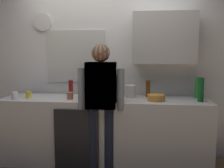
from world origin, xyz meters
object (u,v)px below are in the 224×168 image
at_px(bottle_green_wine, 201,90).
at_px(cup_white_mug, 14,95).
at_px(bottle_olive_oil, 116,87).
at_px(cup_yellow_cup, 28,95).
at_px(cup_terracotta_mug, 70,96).
at_px(mixing_bowl, 156,98).
at_px(storage_canister, 131,91).
at_px(coffee_maker, 113,89).
at_px(bottle_amber_beer, 148,89).
at_px(bottle_clear_soda, 198,88).
at_px(bottle_red_vinegar, 71,88).
at_px(person_at_sink, 101,98).
at_px(potted_plant, 88,88).
at_px(person_guest, 101,98).

relative_size(bottle_green_wine, cup_white_mug, 3.16).
relative_size(bottle_olive_oil, cup_yellow_cup, 2.94).
bearing_deg(cup_terracotta_mug, mixing_bowl, 1.00).
bearing_deg(storage_canister, coffee_maker, -129.91).
height_order(coffee_maker, bottle_olive_oil, coffee_maker).
xyz_separation_m(coffee_maker, bottle_amber_beer, (0.44, 0.32, -0.03)).
relative_size(coffee_maker, bottle_clear_soda, 1.18).
bearing_deg(bottle_green_wine, bottle_amber_beer, 157.95).
bearing_deg(cup_yellow_cup, cup_terracotta_mug, -4.08).
relative_size(bottle_red_vinegar, bottle_amber_beer, 0.96).
distance_m(cup_white_mug, cup_terracotta_mug, 0.74).
bearing_deg(person_at_sink, cup_yellow_cup, -179.26).
bearing_deg(storage_canister, bottle_red_vinegar, 175.72).
bearing_deg(bottle_olive_oil, bottle_clear_soda, -0.73).
bearing_deg(potted_plant, bottle_green_wine, -5.81).
bearing_deg(bottle_amber_beer, bottle_olive_oil, 176.14).
xyz_separation_m(bottle_olive_oil, potted_plant, (-0.37, -0.14, 0.01)).
bearing_deg(bottle_green_wine, person_at_sink, -169.53).
bearing_deg(bottle_amber_beer, bottle_green_wine, -22.05).
height_order(bottle_green_wine, bottle_amber_beer, bottle_green_wine).
bearing_deg(storage_canister, bottle_olive_oil, 155.55).
relative_size(bottle_green_wine, person_at_sink, 0.19).
bearing_deg(person_at_sink, bottle_clear_soda, 35.76).
bearing_deg(cup_yellow_cup, person_at_sink, -13.00).
bearing_deg(bottle_red_vinegar, bottle_amber_beer, 0.08).
height_order(bottle_olive_oil, mixing_bowl, bottle_olive_oil).
xyz_separation_m(bottle_clear_soda, cup_terracotta_mug, (-1.68, -0.31, -0.09)).
height_order(cup_terracotta_mug, storage_canister, storage_canister).
xyz_separation_m(coffee_maker, cup_terracotta_mug, (-0.57, 0.03, -0.10)).
distance_m(coffee_maker, bottle_amber_beer, 0.55).
bearing_deg(storage_canister, person_guest, -128.80).
height_order(mixing_bowl, person_at_sink, person_at_sink).
bearing_deg(bottle_green_wine, storage_canister, 167.40).
bearing_deg(cup_yellow_cup, bottle_olive_oil, 13.49).
bearing_deg(mixing_bowl, bottle_clear_soda, 26.69).
relative_size(cup_white_mug, person_at_sink, 0.06).
relative_size(mixing_bowl, potted_plant, 0.96).
xyz_separation_m(cup_terracotta_mug, cup_yellow_cup, (-0.59, 0.04, -0.00)).
xyz_separation_m(bottle_olive_oil, bottle_clear_soda, (1.11, -0.01, 0.01)).
height_order(bottle_clear_soda, person_guest, person_guest).
height_order(coffee_maker, cup_terracotta_mug, coffee_maker).
bearing_deg(bottle_red_vinegar, cup_yellow_cup, -154.65).
xyz_separation_m(cup_yellow_cup, person_at_sink, (1.03, -0.24, 0.02)).
bearing_deg(cup_terracotta_mug, bottle_amber_beer, 16.03).
relative_size(person_at_sink, person_guest, 1.00).
distance_m(bottle_red_vinegar, cup_terracotta_mug, 0.31).
xyz_separation_m(cup_yellow_cup, potted_plant, (0.80, 0.14, 0.09)).
bearing_deg(bottle_olive_oil, storage_canister, -24.45).
relative_size(bottle_clear_soda, person_at_sink, 0.17).
height_order(bottle_red_vinegar, cup_yellow_cup, bottle_red_vinegar).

